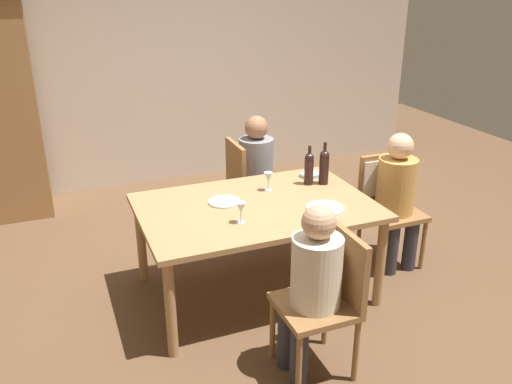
{
  "coord_description": "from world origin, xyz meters",
  "views": [
    {
      "loc": [
        -1.33,
        -3.32,
        2.31
      ],
      "look_at": [
        0.0,
        0.0,
        0.84
      ],
      "focal_mm": 37.45,
      "sensor_mm": 36.0,
      "label": 1
    }
  ],
  "objects_px": {
    "person_man_guest": "(397,192)",
    "chair_near": "(328,293)",
    "wine_glass_centre": "(268,178)",
    "dinner_plate_host": "(224,202)",
    "chair_far_right": "(247,182)",
    "wine_bottle_tall_green": "(309,168)",
    "person_man_bearded": "(312,280)",
    "wine_glass_near_left": "(241,208)",
    "chair_right_end": "(386,193)",
    "person_woman_host": "(259,168)",
    "wine_bottle_dark_red": "(324,166)",
    "dining_table": "(256,214)",
    "dinner_plate_guest_left": "(325,208)"
  },
  "relations": [
    {
      "from": "wine_bottle_tall_green",
      "to": "wine_glass_near_left",
      "type": "distance_m",
      "value": 0.89
    },
    {
      "from": "dinner_plate_guest_left",
      "to": "chair_right_end",
      "type": "bearing_deg",
      "value": 25.52
    },
    {
      "from": "wine_glass_near_left",
      "to": "person_man_bearded",
      "type": "bearing_deg",
      "value": -75.46
    },
    {
      "from": "chair_near",
      "to": "dinner_plate_host",
      "type": "height_order",
      "value": "chair_near"
    },
    {
      "from": "person_man_bearded",
      "to": "chair_right_end",
      "type": "bearing_deg",
      "value": -49.54
    },
    {
      "from": "person_woman_host",
      "to": "dinner_plate_host",
      "type": "distance_m",
      "value": 1.03
    },
    {
      "from": "chair_far_right",
      "to": "wine_bottle_dark_red",
      "type": "xyz_separation_m",
      "value": [
        0.37,
        -0.75,
        0.36
      ]
    },
    {
      "from": "wine_bottle_dark_red",
      "to": "dining_table",
      "type": "bearing_deg",
      "value": -163.85
    },
    {
      "from": "person_woman_host",
      "to": "wine_bottle_dark_red",
      "type": "relative_size",
      "value": 3.31
    },
    {
      "from": "person_man_guest",
      "to": "person_man_bearded",
      "type": "bearing_deg",
      "value": 36.26
    },
    {
      "from": "wine_bottle_tall_green",
      "to": "wine_bottle_dark_red",
      "type": "bearing_deg",
      "value": -17.3
    },
    {
      "from": "chair_far_right",
      "to": "dinner_plate_guest_left",
      "type": "height_order",
      "value": "chair_far_right"
    },
    {
      "from": "wine_bottle_dark_red",
      "to": "wine_glass_near_left",
      "type": "bearing_deg",
      "value": -153.3
    },
    {
      "from": "wine_glass_centre",
      "to": "dinner_plate_guest_left",
      "type": "distance_m",
      "value": 0.55
    },
    {
      "from": "person_man_bearded",
      "to": "person_man_guest",
      "type": "distance_m",
      "value": 1.56
    },
    {
      "from": "chair_near",
      "to": "person_woman_host",
      "type": "xyz_separation_m",
      "value": [
        0.32,
        1.89,
        0.13
      ]
    },
    {
      "from": "chair_right_end",
      "to": "person_man_bearded",
      "type": "height_order",
      "value": "person_man_bearded"
    },
    {
      "from": "chair_near",
      "to": "wine_bottle_tall_green",
      "type": "distance_m",
      "value": 1.31
    },
    {
      "from": "person_woman_host",
      "to": "wine_glass_centre",
      "type": "distance_m",
      "value": 0.78
    },
    {
      "from": "chair_far_right",
      "to": "wine_bottle_tall_green",
      "type": "distance_m",
      "value": 0.84
    },
    {
      "from": "wine_glass_centre",
      "to": "dinner_plate_host",
      "type": "height_order",
      "value": "wine_glass_centre"
    },
    {
      "from": "wine_bottle_tall_green",
      "to": "dinner_plate_host",
      "type": "relative_size",
      "value": 1.35
    },
    {
      "from": "chair_near",
      "to": "dinner_plate_guest_left",
      "type": "xyz_separation_m",
      "value": [
        0.35,
        0.69,
        0.22
      ]
    },
    {
      "from": "chair_far_right",
      "to": "wine_bottle_dark_red",
      "type": "height_order",
      "value": "wine_bottle_dark_red"
    },
    {
      "from": "wine_bottle_tall_green",
      "to": "wine_glass_near_left",
      "type": "relative_size",
      "value": 2.15
    },
    {
      "from": "person_man_guest",
      "to": "dinner_plate_host",
      "type": "height_order",
      "value": "person_man_guest"
    },
    {
      "from": "person_woman_host",
      "to": "person_man_bearded",
      "type": "height_order",
      "value": "person_woman_host"
    },
    {
      "from": "dining_table",
      "to": "chair_near",
      "type": "height_order",
      "value": "chair_near"
    },
    {
      "from": "person_man_guest",
      "to": "chair_right_end",
      "type": "bearing_deg",
      "value": -90.0
    },
    {
      "from": "dinner_plate_host",
      "to": "person_man_guest",
      "type": "bearing_deg",
      "value": -5.83
    },
    {
      "from": "chair_far_right",
      "to": "chair_near",
      "type": "height_order",
      "value": "same"
    },
    {
      "from": "wine_glass_near_left",
      "to": "wine_glass_centre",
      "type": "height_order",
      "value": "same"
    },
    {
      "from": "person_man_bearded",
      "to": "wine_bottle_tall_green",
      "type": "bearing_deg",
      "value": -25.92
    },
    {
      "from": "chair_far_right",
      "to": "dinner_plate_host",
      "type": "xyz_separation_m",
      "value": [
        -0.5,
        -0.83,
        0.22
      ]
    },
    {
      "from": "chair_right_end",
      "to": "wine_glass_centre",
      "type": "distance_m",
      "value": 1.07
    },
    {
      "from": "wine_glass_centre",
      "to": "dinner_plate_host",
      "type": "bearing_deg",
      "value": -165.51
    },
    {
      "from": "person_man_guest",
      "to": "wine_glass_centre",
      "type": "relative_size",
      "value": 7.72
    },
    {
      "from": "chair_right_end",
      "to": "chair_near",
      "type": "bearing_deg",
      "value": 43.14
    },
    {
      "from": "dining_table",
      "to": "dinner_plate_guest_left",
      "type": "relative_size",
      "value": 6.23
    },
    {
      "from": "chair_near",
      "to": "wine_glass_near_left",
      "type": "bearing_deg",
      "value": 22.81
    },
    {
      "from": "person_man_bearded",
      "to": "chair_far_right",
      "type": "bearing_deg",
      "value": -9.61
    },
    {
      "from": "wine_bottle_dark_red",
      "to": "wine_glass_near_left",
      "type": "relative_size",
      "value": 2.32
    },
    {
      "from": "chair_near",
      "to": "wine_glass_centre",
      "type": "distance_m",
      "value": 1.21
    },
    {
      "from": "dining_table",
      "to": "dinner_plate_host",
      "type": "height_order",
      "value": "dinner_plate_host"
    },
    {
      "from": "person_woman_host",
      "to": "wine_glass_near_left",
      "type": "bearing_deg",
      "value": -27.32
    },
    {
      "from": "chair_right_end",
      "to": "person_man_guest",
      "type": "bearing_deg",
      "value": 90.0
    },
    {
      "from": "chair_far_right",
      "to": "wine_glass_near_left",
      "type": "distance_m",
      "value": 1.33
    },
    {
      "from": "chair_far_right",
      "to": "wine_glass_near_left",
      "type": "relative_size",
      "value": 6.17
    },
    {
      "from": "person_man_guest",
      "to": "chair_near",
      "type": "bearing_deg",
      "value": 38.87
    },
    {
      "from": "dining_table",
      "to": "wine_bottle_dark_red",
      "type": "relative_size",
      "value": 4.9
    }
  ]
}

